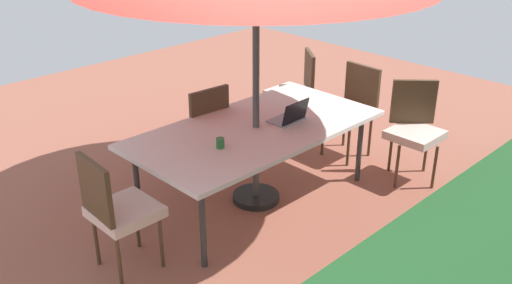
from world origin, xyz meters
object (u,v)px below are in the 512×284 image
Objects in this scene: chair_east at (117,207)px; chair_northwest at (414,126)px; chair_southwest at (296,88)px; dining_table at (256,131)px; chair_south at (202,127)px; laptop at (290,117)px; chair_west at (352,107)px; cup at (220,143)px.

chair_northwest is at bearing -100.76° from chair_east.
chair_southwest is (-0.02, -1.57, 0.00)m from chair_northwest.
dining_table is 2.35× the size of chair_east.
chair_northwest is 1.57m from chair_southwest.
dining_table is 2.35× the size of chair_south.
chair_northwest is (-1.45, 0.76, -0.16)m from dining_table.
chair_southwest is at bearing 136.39° from chair_northwest.
chair_southwest is at bearing -171.66° from chair_south.
laptop is (1.15, -0.62, 0.25)m from chair_northwest.
chair_west is 1.00× the size of chair_east.
chair_northwest is 11.44× the size of cup.
chair_southwest is 3.05m from chair_east.
chair_south is 11.44× the size of cup.
chair_south is (-1.42, -0.73, 0.00)m from chair_east.
cup reaches higher than dining_table.
chair_southwest is 1.00× the size of chair_south.
chair_west reaches higher than dining_table.
chair_west and chair_south have the same top height.
laptop is (-1.77, 0.11, 0.25)m from chair_east.
laptop reaches higher than cup.
chair_west is (0.00, -0.75, 0.00)m from chair_northwest.
chair_southwest is at bearing -150.89° from dining_table.
chair_east is (2.93, 0.84, 0.00)m from chair_southwest.
chair_west reaches higher than laptop.
chair_south is at bearing -47.11° from chair_southwest.
dining_table is at bearing -87.20° from chair_west.
laptop is at bearing -11.98° from chair_southwest.
chair_south is (1.51, 0.10, 0.00)m from chair_southwest.
chair_south is 0.97m from cup.
cup is at bearing 64.70° from chair_south.
chair_south is 2.98× the size of laptop.
chair_southwest is 11.44× the size of cup.
chair_southwest and chair_south have the same top height.
dining_table is 0.73m from chair_south.
chair_southwest reaches higher than dining_table.
chair_west is 1.98m from cup.
chair_northwest is at bearing 38.33° from chair_southwest.
laptop is at bearing 178.32° from cup.
chair_west reaches higher than cup.
chair_northwest is 1.00× the size of chair_east.
laptop is at bearing -80.67° from chair_west.
cup is at bearing -91.80° from chair_east.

